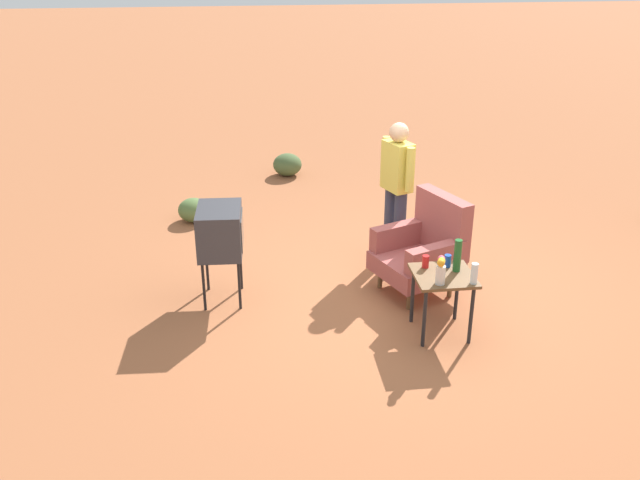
{
  "coord_description": "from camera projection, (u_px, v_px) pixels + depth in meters",
  "views": [
    {
      "loc": [
        6.42,
        -1.66,
        3.61
      ],
      "look_at": [
        -0.08,
        -0.87,
        0.65
      ],
      "focal_mm": 39.09,
      "sensor_mm": 36.0,
      "label": 1
    }
  ],
  "objects": [
    {
      "name": "soda_can_blue",
      "position": [
        448.0,
        261.0,
        6.65
      ],
      "size": [
        0.07,
        0.07,
        0.12
      ],
      "primitive_type": "cylinder",
      "color": "blue",
      "rests_on": "side_table"
    },
    {
      "name": "ground_plane",
      "position": [
        401.0,
        294.0,
        7.48
      ],
      "size": [
        60.0,
        60.0,
        0.0
      ],
      "primitive_type": "plane",
      "color": "#A05B38"
    },
    {
      "name": "tv_on_stand",
      "position": [
        220.0,
        231.0,
        7.06
      ],
      "size": [
        0.62,
        0.48,
        1.03
      ],
      "color": "black",
      "rests_on": "ground"
    },
    {
      "name": "shrub_far",
      "position": [
        287.0,
        165.0,
        10.98
      ],
      "size": [
        0.45,
        0.45,
        0.35
      ],
      "primitive_type": "ellipsoid",
      "color": "#475B33",
      "rests_on": "ground"
    },
    {
      "name": "soda_can_red",
      "position": [
        426.0,
        262.0,
        6.63
      ],
      "size": [
        0.07,
        0.07,
        0.12
      ],
      "primitive_type": "cylinder",
      "color": "red",
      "rests_on": "side_table"
    },
    {
      "name": "shrub_lone",
      "position": [
        193.0,
        210.0,
        9.27
      ],
      "size": [
        0.41,
        0.41,
        0.31
      ],
      "primitive_type": "ellipsoid",
      "color": "#516B38",
      "rests_on": "ground"
    },
    {
      "name": "bottle_wine_green",
      "position": [
        458.0,
        256.0,
        6.52
      ],
      "size": [
        0.07,
        0.07,
        0.32
      ],
      "primitive_type": "cylinder",
      "color": "#1E5623",
      "rests_on": "side_table"
    },
    {
      "name": "flower_vase",
      "position": [
        441.0,
        269.0,
        6.29
      ],
      "size": [
        0.15,
        0.1,
        0.27
      ],
      "color": "silver",
      "rests_on": "side_table"
    },
    {
      "name": "armchair",
      "position": [
        424.0,
        248.0,
        7.36
      ],
      "size": [
        1.0,
        1.01,
        1.06
      ],
      "color": "brown",
      "rests_on": "ground"
    },
    {
      "name": "person_standing",
      "position": [
        397.0,
        183.0,
        7.93
      ],
      "size": [
        0.54,
        0.34,
        1.64
      ],
      "color": "#2D3347",
      "rests_on": "ground"
    },
    {
      "name": "side_table",
      "position": [
        443.0,
        283.0,
        6.56
      ],
      "size": [
        0.56,
        0.56,
        0.63
      ],
      "color": "black",
      "rests_on": "ground"
    },
    {
      "name": "bottle_short_clear",
      "position": [
        474.0,
        274.0,
        6.32
      ],
      "size": [
        0.06,
        0.06,
        0.2
      ],
      "primitive_type": "cylinder",
      "color": "silver",
      "rests_on": "side_table"
    }
  ]
}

